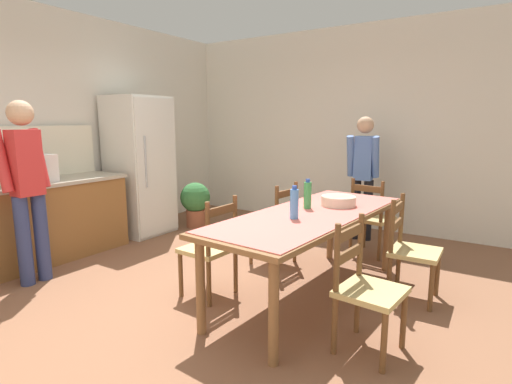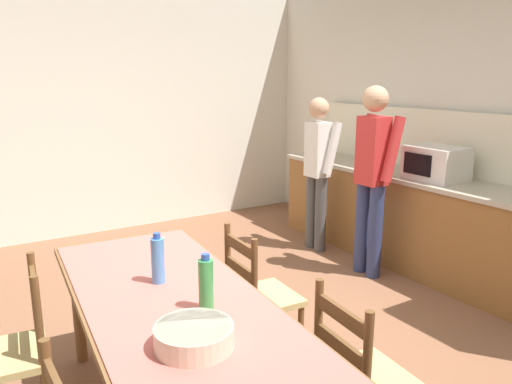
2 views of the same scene
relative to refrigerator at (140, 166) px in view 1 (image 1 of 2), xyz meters
The scene contains 17 objects.
ground_plane 2.69m from the refrigerator, 119.45° to the right, with size 8.32×8.32×0.00m, color brown.
wall_back 1.42m from the refrigerator, 159.13° to the left, with size 6.52×0.12×2.90m, color silver.
wall_right 3.02m from the refrigerator, 47.24° to the right, with size 0.12×5.20×2.90m, color silver.
refrigerator is the anchor object (origin of this frame).
microwave 1.52m from the refrigerator, behind, with size 0.50×0.39×0.30m.
dining_table 2.98m from the refrigerator, 102.37° to the right, with size 2.34×1.01×0.78m.
bottle_near_centre 3.03m from the refrigerator, 107.72° to the right, with size 0.07×0.07×0.27m.
bottle_off_centre 2.85m from the refrigerator, 100.41° to the right, with size 0.07×0.07×0.27m.
serving_bowl 3.01m from the refrigerator, 94.64° to the right, with size 0.32×0.32×0.09m.
chair_side_far_left 2.47m from the refrigerator, 117.00° to the right, with size 0.44×0.42×0.91m.
chair_side_far_right 2.28m from the refrigerator, 91.91° to the right, with size 0.45×0.44×0.91m.
chair_side_near_left 3.81m from the refrigerator, 108.51° to the right, with size 0.46×0.44×0.91m.
chair_head_end 3.15m from the refrigerator, 75.21° to the right, with size 0.46×0.48×0.91m.
chair_side_near_right 3.69m from the refrigerator, 92.82° to the right, with size 0.43×0.41×0.91m.
person_at_counter 1.86m from the refrigerator, 164.45° to the right, with size 0.44×0.30×1.75m.
person_by_table 3.02m from the refrigerator, 63.55° to the right, with size 0.30×0.43×1.62m.
potted_plant 0.95m from the refrigerator, 33.87° to the right, with size 0.44×0.44×0.67m.
Camera 1 is at (-2.50, -2.15, 1.56)m, focal length 28.00 mm.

